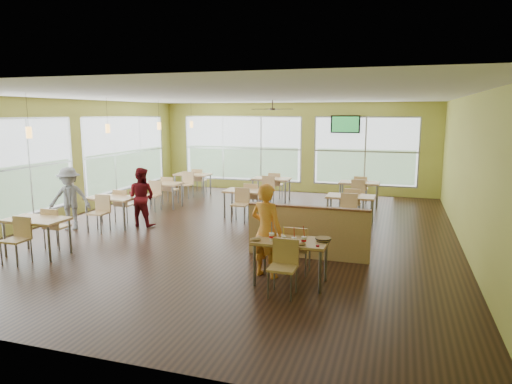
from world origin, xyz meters
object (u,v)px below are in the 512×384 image
at_px(main_table, 291,247).
at_px(food_basket, 323,239).
at_px(man_plaid, 266,230).
at_px(half_wall_divider, 308,232).

distance_m(main_table, food_basket, 0.55).
height_order(main_table, food_basket, main_table).
xyz_separation_m(main_table, food_basket, (0.52, 0.09, 0.15)).
bearing_deg(man_plaid, half_wall_divider, -94.21).
xyz_separation_m(half_wall_divider, food_basket, (0.52, -1.36, 0.26)).
relative_size(half_wall_divider, food_basket, 8.94).
xyz_separation_m(man_plaid, food_basket, (1.00, -0.12, -0.04)).
height_order(half_wall_divider, food_basket, half_wall_divider).
relative_size(main_table, food_basket, 5.66).
distance_m(half_wall_divider, food_basket, 1.48).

